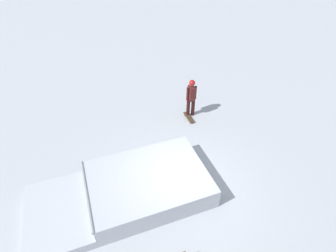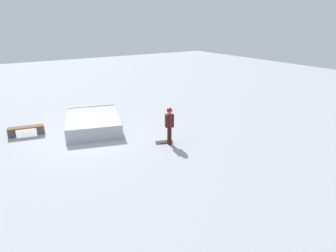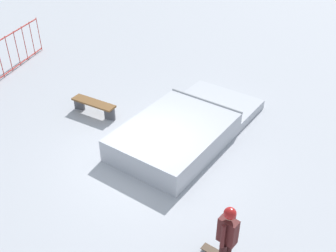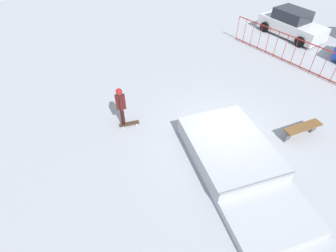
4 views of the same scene
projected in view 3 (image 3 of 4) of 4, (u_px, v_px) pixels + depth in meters
name	position (u px, v px, depth m)	size (l,w,h in m)	color
ground_plane	(148.00, 161.00, 11.23)	(60.00, 60.00, 0.00)	#A8AAB2
skate_ramp	(183.00, 130.00, 11.98)	(5.92, 4.04, 0.74)	#B0B3BB
skater	(227.00, 235.00, 7.73)	(0.42, 0.43, 1.73)	black
park_bench	(94.00, 105.00, 13.11)	(0.72, 1.65, 0.48)	brown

